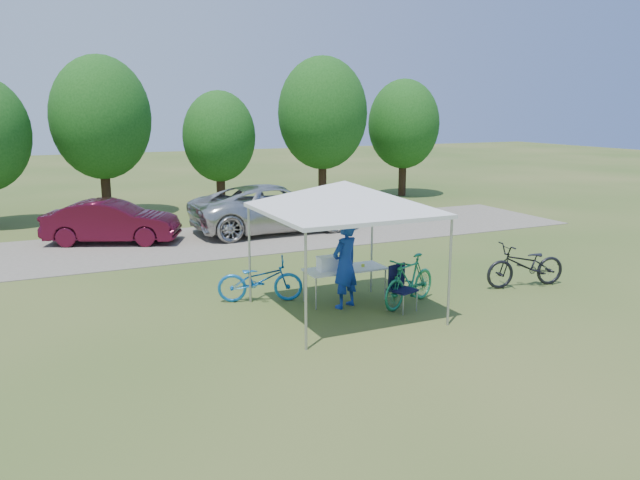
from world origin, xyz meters
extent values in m
plane|color=#2D5119|center=(0.00, 0.00, 0.00)|extent=(100.00, 100.00, 0.00)
cube|color=gray|center=(0.00, 8.00, 0.01)|extent=(24.00, 5.00, 0.02)
cylinder|color=#A5A5AA|center=(-1.50, -1.50, 1.05)|extent=(0.05, 0.05, 2.10)
cylinder|color=#A5A5AA|center=(1.50, -1.50, 1.05)|extent=(0.05, 0.05, 2.10)
cylinder|color=#A5A5AA|center=(-1.50, 1.50, 1.05)|extent=(0.05, 0.05, 2.10)
cylinder|color=#A5A5AA|center=(1.50, 1.50, 1.05)|extent=(0.05, 0.05, 2.10)
cube|color=silver|center=(0.00, 0.00, 2.14)|extent=(3.15, 3.15, 0.08)
pyramid|color=silver|center=(0.00, 0.00, 2.73)|extent=(4.53, 4.53, 0.55)
cylinder|color=#382314|center=(-3.00, 14.30, 1.01)|extent=(0.36, 0.36, 2.03)
ellipsoid|color=#144711|center=(-3.00, 14.30, 3.77)|extent=(3.71, 3.71, 4.64)
cylinder|color=#382314|center=(1.50, 14.10, 0.80)|extent=(0.36, 0.36, 1.61)
ellipsoid|color=#144711|center=(1.50, 14.10, 2.99)|extent=(2.94, 2.94, 3.68)
cylinder|color=#382314|center=(6.00, 13.80, 1.05)|extent=(0.36, 0.36, 2.10)
ellipsoid|color=#144711|center=(6.00, 13.80, 3.90)|extent=(3.84, 3.84, 4.80)
cylinder|color=#382314|center=(10.50, 14.40, 0.91)|extent=(0.36, 0.36, 1.82)
ellipsoid|color=#144711|center=(10.50, 14.40, 3.38)|extent=(3.33, 3.33, 4.16)
cube|color=white|center=(0.41, 0.76, 0.71)|extent=(1.77, 0.74, 0.04)
cylinder|color=#A5A5AA|center=(-0.42, 0.44, 0.34)|extent=(0.04, 0.04, 0.69)
cylinder|color=#A5A5AA|center=(1.25, 0.44, 0.34)|extent=(0.04, 0.04, 0.69)
cylinder|color=#A5A5AA|center=(-0.42, 1.07, 0.34)|extent=(0.04, 0.04, 0.69)
cylinder|color=#A5A5AA|center=(1.25, 1.07, 0.34)|extent=(0.04, 0.04, 0.69)
cube|color=black|center=(1.16, -0.39, 0.45)|extent=(0.60, 0.60, 0.04)
cube|color=black|center=(1.16, -0.15, 0.70)|extent=(0.47, 0.18, 0.48)
cylinder|color=#A5A5AA|center=(0.95, -0.60, 0.21)|extent=(0.02, 0.02, 0.43)
cylinder|color=#A5A5AA|center=(1.38, -0.60, 0.21)|extent=(0.02, 0.02, 0.43)
cylinder|color=#A5A5AA|center=(0.95, -0.17, 0.21)|extent=(0.02, 0.02, 0.43)
cylinder|color=#A5A5AA|center=(1.38, -0.17, 0.21)|extent=(0.02, 0.02, 0.43)
cube|color=white|center=(-0.01, 0.76, 0.86)|extent=(0.40, 0.27, 0.27)
cube|color=white|center=(-0.01, 0.76, 1.01)|extent=(0.42, 0.29, 0.04)
cylinder|color=#C7E235|center=(0.83, 0.71, 0.76)|extent=(0.08, 0.08, 0.06)
imported|color=navy|center=(0.20, 0.34, 0.93)|extent=(0.80, 0.67, 1.87)
imported|color=#1463B0|center=(-1.28, 1.48, 0.48)|extent=(1.95, 1.21, 0.97)
imported|color=#1A774D|center=(1.50, -0.13, 0.54)|extent=(1.85, 1.20, 1.08)
imported|color=black|center=(4.75, -0.09, 0.53)|extent=(2.09, 1.01, 1.05)
imported|color=silver|center=(1.82, 8.66, 0.81)|extent=(5.73, 2.73, 1.58)
imported|color=#470B1D|center=(-3.44, 9.01, 0.68)|extent=(4.25, 2.86, 1.33)
camera|label=1|loc=(-5.59, -10.88, 4.14)|focal=35.00mm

